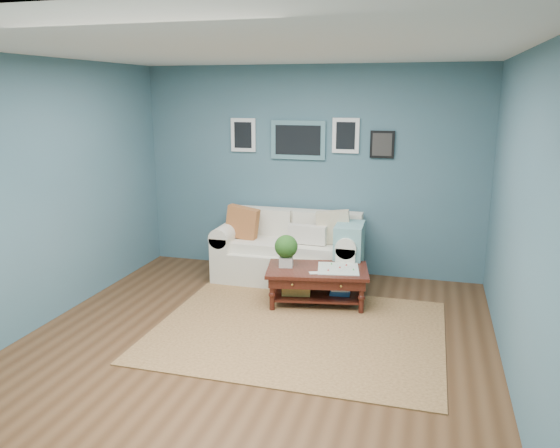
% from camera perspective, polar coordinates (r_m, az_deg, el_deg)
% --- Properties ---
extents(room_shell, '(5.00, 5.02, 2.70)m').
position_cam_1_polar(room_shell, '(4.86, -3.13, 1.80)').
color(room_shell, brown).
rests_on(room_shell, ground).
extents(area_rug, '(2.86, 2.29, 0.01)m').
position_cam_1_polar(area_rug, '(5.63, 1.91, -11.05)').
color(area_rug, brown).
rests_on(area_rug, ground).
extents(loveseat, '(1.87, 0.85, 0.96)m').
position_cam_1_polar(loveseat, '(6.95, 1.59, -2.79)').
color(loveseat, beige).
rests_on(loveseat, ground).
extents(coffee_table, '(1.23, 0.85, 0.79)m').
position_cam_1_polar(coffee_table, '(6.20, 3.35, -5.25)').
color(coffee_table, '#351209').
rests_on(coffee_table, ground).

